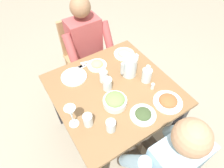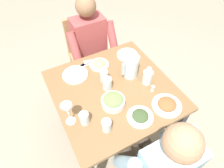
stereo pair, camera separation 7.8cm
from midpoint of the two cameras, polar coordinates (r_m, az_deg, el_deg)
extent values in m
plane|color=#9E937F|center=(2.18, -0.67, -13.70)|extent=(8.00, 8.00, 0.00)
cube|color=olive|center=(1.58, -0.90, -1.74)|extent=(0.94, 0.94, 0.03)
cube|color=#232328|center=(2.23, 2.62, 3.73)|extent=(0.06, 0.06, 0.70)
cube|color=#232328|center=(2.03, -17.16, -5.39)|extent=(0.06, 0.06, 0.70)
cube|color=#232328|center=(1.89, 17.22, -11.67)|extent=(0.06, 0.06, 0.70)
cube|color=tan|center=(2.57, -6.40, 6.86)|extent=(0.04, 0.04, 0.44)
cube|color=tan|center=(2.49, -13.30, 3.89)|extent=(0.04, 0.04, 0.44)
cube|color=tan|center=(2.35, -2.48, 2.21)|extent=(0.04, 0.04, 0.44)
cube|color=tan|center=(2.26, -9.89, -1.20)|extent=(0.04, 0.04, 0.44)
cube|color=tan|center=(2.25, -8.68, 7.25)|extent=(0.40, 0.40, 0.03)
cube|color=tan|center=(2.25, -11.46, 14.02)|extent=(0.38, 0.04, 0.42)
cube|color=tan|center=(1.86, 13.34, -20.85)|extent=(0.04, 0.04, 0.44)
cube|color=#B24C4C|center=(2.06, -9.14, 12.23)|extent=(0.32, 0.20, 0.50)
sphere|color=#936B4C|center=(1.87, -10.60, 21.34)|extent=(0.19, 0.19, 0.19)
cylinder|color=#473D33|center=(2.14, -3.94, 4.48)|extent=(0.11, 0.38, 0.11)
cylinder|color=#473D33|center=(2.18, -1.17, -2.32)|extent=(0.10, 0.10, 0.47)
cylinder|color=#B24C4C|center=(2.02, -2.23, 12.77)|extent=(0.08, 0.23, 0.37)
cylinder|color=#473D33|center=(2.09, -7.98, 2.69)|extent=(0.11, 0.38, 0.11)
cylinder|color=#473D33|center=(2.13, -5.07, -4.23)|extent=(0.10, 0.10, 0.47)
cylinder|color=#B24C4C|center=(1.89, -12.78, 8.62)|extent=(0.08, 0.23, 0.37)
cube|color=#9EC6E0|center=(1.32, 15.77, -21.94)|extent=(0.32, 0.20, 0.50)
sphere|color=tan|center=(0.99, 20.30, -14.64)|extent=(0.19, 0.19, 0.19)
cylinder|color=#473D33|center=(1.59, 6.20, -21.85)|extent=(0.11, 0.38, 0.11)
cylinder|color=#473D33|center=(1.83, 1.90, -19.31)|extent=(0.10, 0.10, 0.47)
cylinder|color=#9EC6E0|center=(1.26, 4.37, -21.85)|extent=(0.08, 0.23, 0.37)
cylinder|color=#473D33|center=(1.64, 11.22, -18.56)|extent=(0.11, 0.38, 0.11)
cylinder|color=#473D33|center=(1.88, 6.41, -16.61)|extent=(0.10, 0.10, 0.47)
cylinder|color=#9EC6E0|center=(1.41, 18.05, -12.58)|extent=(0.08, 0.23, 0.37)
cylinder|color=silver|center=(1.61, 3.84, 5.24)|extent=(0.12, 0.12, 0.19)
cube|color=silver|center=(1.57, 1.62, 4.48)|extent=(0.02, 0.02, 0.11)
cube|color=silver|center=(1.58, 5.62, 8.13)|extent=(0.04, 0.03, 0.02)
cylinder|color=white|center=(1.45, -0.67, -5.35)|extent=(0.18, 0.18, 0.05)
ellipsoid|color=#759951|center=(1.42, -0.69, -4.51)|extent=(0.15, 0.15, 0.06)
cylinder|color=white|center=(1.86, 2.40, 8.73)|extent=(0.20, 0.20, 0.01)
ellipsoid|color=#B7AD89|center=(1.85, 2.42, 9.12)|extent=(0.12, 0.12, 0.04)
cylinder|color=white|center=(1.75, -5.68, 5.43)|extent=(0.17, 0.17, 0.01)
ellipsoid|color=#E0C670|center=(1.74, -5.73, 5.89)|extent=(0.11, 0.11, 0.05)
cylinder|color=white|center=(1.68, -12.43, 2.06)|extent=(0.22, 0.22, 0.01)
ellipsoid|color=white|center=(1.67, -12.51, 2.41)|extent=(0.14, 0.14, 0.04)
cylinder|color=white|center=(1.52, 14.66, -5.21)|extent=(0.22, 0.22, 0.01)
ellipsoid|color=#CC5B33|center=(1.51, 14.80, -4.78)|extent=(0.14, 0.14, 0.06)
cylinder|color=white|center=(1.42, 7.53, -9.07)|extent=(0.19, 0.19, 0.01)
ellipsoid|color=#3D512D|center=(1.41, 7.59, -8.72)|extent=(0.12, 0.12, 0.04)
cylinder|color=silver|center=(1.32, -2.07, -12.23)|extent=(0.07, 0.07, 0.09)
cylinder|color=silver|center=(1.36, -8.76, -10.51)|extent=(0.07, 0.07, 0.10)
cylinder|color=silver|center=(1.59, -3.92, 2.20)|extent=(0.07, 0.07, 0.10)
cylinder|color=silver|center=(1.53, -2.85, -0.01)|extent=(0.07, 0.07, 0.11)
cylinder|color=silver|center=(1.41, -12.66, -11.32)|extent=(0.07, 0.07, 0.01)
cylinder|color=silver|center=(1.37, -13.03, -10.22)|extent=(0.01, 0.01, 0.10)
cone|color=silver|center=(1.29, -13.76, -8.04)|extent=(0.08, 0.08, 0.09)
cylinder|color=silver|center=(1.60, 8.79, 2.46)|extent=(0.08, 0.08, 0.12)
cylinder|color=#993333|center=(1.62, 8.70, 1.88)|extent=(0.07, 0.07, 0.07)
cylinder|color=silver|center=(1.54, 9.15, 4.56)|extent=(0.03, 0.03, 0.04)
cylinder|color=white|center=(1.58, 10.44, -0.81)|extent=(0.03, 0.03, 0.04)
cylinder|color=#B2B2B7|center=(1.56, 10.58, -0.17)|extent=(0.03, 0.03, 0.01)
cube|color=silver|center=(1.75, -11.32, 4.47)|extent=(0.17, 0.05, 0.01)
cube|color=silver|center=(1.76, -9.83, 4.88)|extent=(0.19, 0.04, 0.01)
cube|color=silver|center=(1.75, -12.49, 4.16)|extent=(0.17, 0.03, 0.01)
cube|color=silver|center=(1.80, -7.60, 6.60)|extent=(0.18, 0.06, 0.01)
camera|label=1|loc=(0.04, -91.42, -1.63)|focal=31.09mm
camera|label=2|loc=(0.04, 88.58, 1.63)|focal=31.09mm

